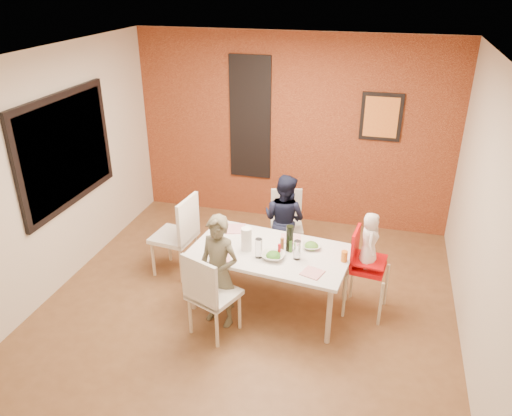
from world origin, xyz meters
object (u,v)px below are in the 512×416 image
(chair_near, at_px, (208,292))
(chair_left, at_px, (180,232))
(paper_towel_roll, at_px, (246,239))
(child_far, at_px, (284,220))
(chair_far, at_px, (286,219))
(dining_table, at_px, (271,255))
(high_chair, at_px, (364,264))
(child_near, at_px, (219,272))
(wine_bottle, at_px, (290,238))
(toddler, at_px, (369,240))

(chair_near, height_order, chair_left, chair_left)
(paper_towel_roll, bearing_deg, child_far, 78.37)
(chair_far, xyz_separation_m, paper_towel_roll, (-0.18, -1.23, 0.34))
(chair_near, xyz_separation_m, chair_left, (-0.73, 1.02, 0.04))
(dining_table, distance_m, chair_near, 0.83)
(high_chair, relative_size, child_far, 0.82)
(child_far, bearing_deg, dining_table, 113.23)
(chair_near, height_order, paper_towel_roll, paper_towel_roll)
(chair_far, height_order, child_near, child_near)
(child_far, height_order, paper_towel_roll, child_far)
(chair_left, height_order, wine_bottle, chair_left)
(chair_left, relative_size, child_near, 0.82)
(toddler, height_order, wine_bottle, toddler)
(child_near, xyz_separation_m, paper_towel_roll, (0.19, 0.38, 0.20))
(chair_far, xyz_separation_m, wine_bottle, (0.26, -1.13, 0.36))
(chair_left, bearing_deg, paper_towel_roll, 73.40)
(paper_towel_roll, bearing_deg, chair_near, -109.27)
(dining_table, distance_m, paper_towel_roll, 0.32)
(child_near, relative_size, wine_bottle, 4.24)
(chair_left, bearing_deg, wine_bottle, 84.25)
(chair_far, bearing_deg, paper_towel_roll, -113.80)
(chair_near, bearing_deg, chair_far, -80.70)
(high_chair, height_order, child_far, child_far)
(chair_far, distance_m, paper_towel_roll, 1.29)
(chair_left, relative_size, child_far, 0.86)
(dining_table, relative_size, high_chair, 1.81)
(high_chair, bearing_deg, paper_towel_roll, 106.53)
(toddler, relative_size, paper_towel_roll, 2.39)
(wine_bottle, bearing_deg, dining_table, -164.45)
(child_near, height_order, paper_towel_roll, child_near)
(dining_table, height_order, toddler, toddler)
(child_near, bearing_deg, paper_towel_roll, 77.11)
(dining_table, xyz_separation_m, child_near, (-0.44, -0.43, -0.01))
(chair_near, relative_size, child_far, 0.80)
(chair_far, bearing_deg, chair_left, -159.25)
(child_far, bearing_deg, toddler, 163.42)
(toddler, distance_m, paper_towel_roll, 1.28)
(child_near, distance_m, child_far, 1.43)
(dining_table, height_order, child_near, child_near)
(child_near, relative_size, child_far, 1.04)
(chair_far, relative_size, chair_left, 0.85)
(chair_near, xyz_separation_m, child_far, (0.42, 1.61, 0.07))
(chair_far, bearing_deg, high_chair, -59.21)
(wine_bottle, bearing_deg, paper_towel_roll, -167.09)
(chair_far, height_order, child_far, child_far)
(toddler, bearing_deg, wine_bottle, 88.55)
(chair_far, relative_size, wine_bottle, 2.94)
(wine_bottle, relative_size, paper_towel_roll, 1.15)
(chair_near, distance_m, toddler, 1.73)
(high_chair, xyz_separation_m, toddler, (0.03, -0.01, 0.30))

